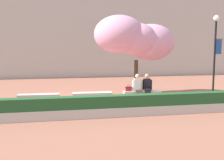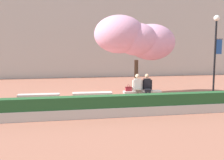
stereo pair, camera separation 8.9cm
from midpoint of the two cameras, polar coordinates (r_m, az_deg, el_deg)
The scene contains 11 objects.
ground_plane at distance 12.63m, azimuth -4.07°, elevation -4.72°, with size 100.00×100.00×0.00m, color #9E604C.
building_facade at distance 24.72m, azimuth -7.46°, elevation 9.69°, with size 28.00×4.00×7.48m, color #B7B2A8.
stone_bench_west_end at distance 12.54m, azimuth -15.44°, elevation -3.62°, with size 1.90×0.49×0.45m.
stone_bench_near_west at distance 12.57m, azimuth -4.08°, elevation -3.35°, with size 1.90×0.49×0.45m.
stone_bench_center at distance 13.08m, azimuth 6.79°, elevation -2.98°, with size 1.90×0.49×0.45m.
person_seated_left at distance 12.89m, azimuth 5.81°, elevation -1.34°, with size 0.51×0.71×1.29m.
person_seated_right at distance 13.04m, azimuth 7.85°, elevation -1.28°, with size 0.50×0.73×1.29m.
handbag at distance 12.87m, azimuth 3.82°, elevation -1.88°, with size 0.30×0.15×0.34m.
cherry_tree_main at distance 14.21m, azimuth 5.28°, elevation 8.98°, with size 4.49×2.68×4.26m.
lamp_post_with_banner at distance 13.67m, azimuth 21.75°, elevation 6.10°, with size 0.54×0.28×4.11m.
planter_hedge_foreground at distance 9.81m, azimuth -2.20°, elevation -5.83°, with size 10.48×0.50×0.80m.
Camera 2 is at (-1.34, -12.30, 2.57)m, focal length 42.00 mm.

